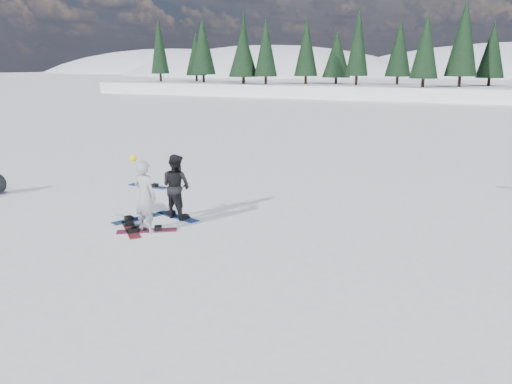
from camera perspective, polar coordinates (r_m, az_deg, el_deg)
ground at (r=13.77m, az=-8.34°, el=-3.18°), size 420.00×420.00×0.00m
alpine_backdrop at (r=201.87m, az=19.18°, el=8.49°), size 412.50×227.00×53.20m
snowboarder_woman at (r=12.75m, az=-12.58°, el=-0.47°), size 0.73×0.54×1.99m
snowboarder_man at (r=13.79m, az=-9.11°, el=0.65°), size 0.97×0.82×1.78m
snowboard_woman at (r=13.01m, az=-12.35°, el=-4.36°), size 1.42×1.04×0.03m
snowboard_man at (r=14.02m, az=-8.97°, el=-2.82°), size 1.52×0.67×0.03m
snowboard_loose_c at (r=17.70m, az=-12.22°, el=0.65°), size 1.50×0.29×0.03m
snowboard_loose_a at (r=14.08m, az=-13.29°, el=-2.96°), size 0.86×1.48×0.03m
snowboard_loose_b at (r=13.22m, az=-14.12°, el=-4.16°), size 1.29×1.23×0.03m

